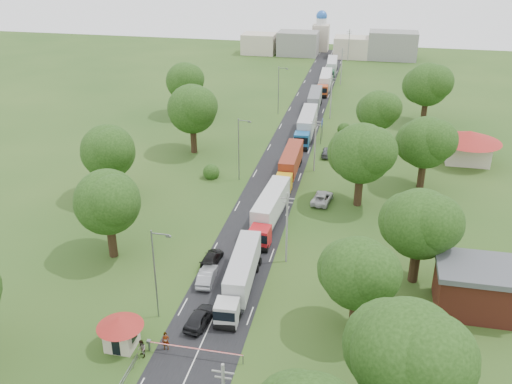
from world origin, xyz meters
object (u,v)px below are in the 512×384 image
(car_lane_mid, at_px, (207,276))
(info_sign, at_px, (322,126))
(car_lane_front, at_px, (200,318))
(guard_booth, at_px, (120,328))
(pedestrian_near, at_px, (166,341))
(boom_barrier, at_px, (181,347))
(truck_0, at_px, (241,275))

(car_lane_mid, bearing_deg, info_sign, -103.26)
(info_sign, height_order, car_lane_front, info_sign)
(guard_booth, relative_size, pedestrian_near, 2.32)
(boom_barrier, bearing_deg, info_sign, 83.76)
(info_sign, xyz_separation_m, car_lane_mid, (-7.62, -48.00, -2.23))
(truck_0, bearing_deg, pedestrian_near, -113.50)
(truck_0, xyz_separation_m, car_lane_front, (-2.66, -6.45, -1.24))
(car_lane_mid, bearing_deg, truck_0, 163.88)
(boom_barrier, bearing_deg, car_lane_front, 85.64)
(boom_barrier, xyz_separation_m, pedestrian_near, (-1.64, 0.45, 0.06))
(car_lane_front, height_order, car_lane_mid, car_lane_front)
(truck_0, bearing_deg, car_lane_mid, 168.13)
(truck_0, height_order, car_lane_front, truck_0)
(guard_booth, height_order, car_lane_front, guard_booth)
(boom_barrier, distance_m, car_lane_front, 4.70)
(boom_barrier, distance_m, pedestrian_near, 1.70)
(info_sign, distance_m, truck_0, 48.99)
(pedestrian_near, bearing_deg, car_lane_front, 47.67)
(boom_barrier, xyz_separation_m, truck_0, (3.01, 11.14, 1.15))
(guard_booth, height_order, pedestrian_near, guard_booth)
(truck_0, xyz_separation_m, car_lane_mid, (-4.07, 0.86, -1.27))
(car_lane_front, relative_size, car_lane_mid, 1.00)
(pedestrian_near, bearing_deg, boom_barrier, -32.46)
(guard_booth, bearing_deg, car_lane_mid, 68.27)
(guard_booth, distance_m, pedestrian_near, 4.40)
(car_lane_mid, height_order, pedestrian_near, pedestrian_near)
(info_sign, relative_size, truck_0, 0.29)
(boom_barrier, height_order, car_lane_mid, car_lane_mid)
(car_lane_mid, bearing_deg, guard_booth, 64.02)
(boom_barrier, distance_m, info_sign, 60.39)
(truck_0, height_order, pedestrian_near, truck_0)
(boom_barrier, relative_size, car_lane_front, 1.96)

